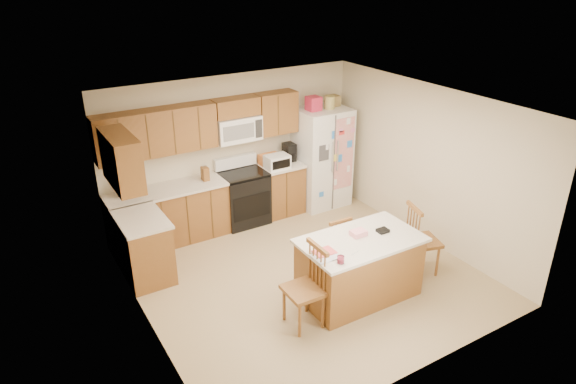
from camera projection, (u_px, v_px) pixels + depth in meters
ground at (304, 274)px, 7.43m from camera, size 4.50×4.50×0.00m
room_shell at (306, 183)px, 6.84m from camera, size 4.60×4.60×2.52m
cabinetry at (190, 188)px, 7.98m from camera, size 3.36×1.56×2.15m
stove at (243, 197)px, 8.74m from camera, size 0.76×0.65×1.13m
refrigerator at (322, 156)px, 9.25m from camera, size 0.90×0.79×2.04m
island at (359, 267)px, 6.80m from camera, size 1.60×0.95×0.96m
windsor_chair_left at (305, 289)px, 6.24m from camera, size 0.45×0.47×1.08m
windsor_chair_back at (334, 246)px, 7.34m from camera, size 0.41×0.39×0.90m
windsor_chair_right at (421, 241)px, 7.32m from camera, size 0.55×0.56×1.06m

